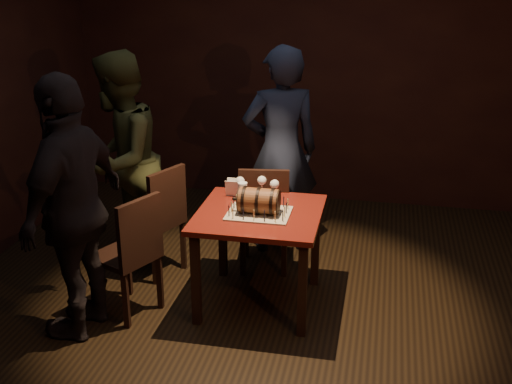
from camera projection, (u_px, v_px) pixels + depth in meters
room_shell at (265, 132)px, 4.27m from camera, size 5.04×5.04×2.80m
pub_table at (259, 226)px, 4.71m from camera, size 0.90×0.90×0.75m
cake_board at (259, 213)px, 4.63m from camera, size 0.45×0.35×0.01m
barrel_cake at (259, 201)px, 4.59m from camera, size 0.34×0.20×0.20m
birthday_candles at (259, 207)px, 4.61m from camera, size 0.40×0.30×0.09m
wine_glass_left at (240, 182)px, 4.92m from camera, size 0.07×0.07×0.16m
wine_glass_mid at (262, 181)px, 4.94m from camera, size 0.07×0.07×0.16m
wine_glass_right at (275, 185)px, 4.86m from camera, size 0.07×0.07×0.16m
pint_of_ale at (243, 192)px, 4.84m from camera, size 0.07×0.07×0.15m
menu_card at (232, 188)px, 4.96m from camera, size 0.10×0.05×0.13m
chair_back at (264, 213)px, 5.24m from camera, size 0.45×0.45×0.93m
chair_left_rear at (159, 215)px, 5.20m from camera, size 0.53×0.53×0.93m
chair_left_front at (132, 250)px, 4.60m from camera, size 0.53×0.53×0.93m
person_back at (281, 151)px, 5.53m from camera, size 0.78×0.65×1.83m
person_left_rear at (120, 161)px, 5.31m from camera, size 0.70×0.89×1.80m
person_left_front at (74, 208)px, 4.29m from camera, size 0.56×1.12×1.83m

